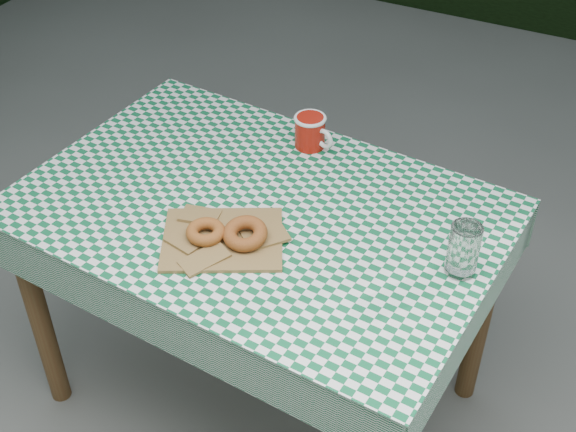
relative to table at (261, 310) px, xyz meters
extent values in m
plane|color=#565651|center=(0.02, 0.13, -0.38)|extent=(60.00, 60.00, 0.00)
cube|color=brown|center=(0.00, 0.00, 0.00)|extent=(1.27, 0.90, 0.75)
cube|color=#0E5A33|center=(0.00, 0.00, 0.38)|extent=(1.29, 0.92, 0.01)
cube|color=olive|center=(-0.01, -0.15, 0.39)|extent=(0.36, 0.34, 0.02)
torus|color=#A25721|center=(-0.05, -0.17, 0.41)|extent=(0.11, 0.11, 0.03)
torus|color=brown|center=(0.04, -0.14, 0.41)|extent=(0.11, 0.11, 0.03)
cylinder|color=silver|center=(0.54, 0.00, 0.45)|extent=(0.09, 0.09, 0.13)
camera|label=1|loc=(0.77, -1.36, 1.62)|focal=48.23mm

